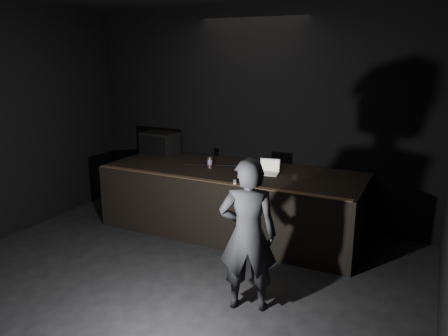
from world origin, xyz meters
TOP-DOWN VIEW (x-y plane):
  - ground at (0.00, 0.00)m, footprint 7.00×7.00m
  - room_walls at (0.00, 0.00)m, footprint 6.10×7.10m
  - stage_riser at (0.00, 2.73)m, footprint 4.00×1.50m
  - riser_lip at (0.00, 2.02)m, footprint 3.92×0.10m
  - stage_monitor at (-1.59, 3.09)m, footprint 0.63×0.48m
  - cable at (-0.38, 2.81)m, footprint 0.84×0.34m
  - laptop at (0.58, 2.78)m, footprint 0.33×0.31m
  - beer_can at (-0.36, 2.67)m, footprint 0.07×0.07m
  - plastic_cup at (1.04, 2.55)m, footprint 0.08×0.08m
  - wii_remote at (0.34, 2.08)m, footprint 0.10×0.16m
  - person at (1.08, 0.82)m, footprint 0.73×0.60m

SIDE VIEW (x-z plane):
  - ground at x=0.00m, z-range 0.00..0.00m
  - stage_riser at x=0.00m, z-range 0.00..1.00m
  - person at x=1.08m, z-range 0.00..1.71m
  - riser_lip at x=0.00m, z-range 1.00..1.01m
  - cable at x=-0.38m, z-range 1.00..1.02m
  - wii_remote at x=0.34m, z-range 1.00..1.03m
  - plastic_cup at x=1.04m, z-range 1.00..1.10m
  - laptop at x=0.58m, z-range 0.95..1.16m
  - beer_can at x=-0.36m, z-range 1.00..1.18m
  - stage_monitor at x=-1.59m, z-range 1.00..1.40m
  - room_walls at x=0.00m, z-range 0.26..3.78m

